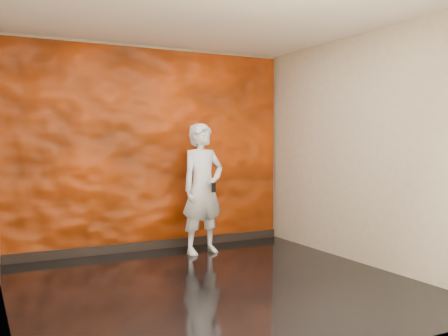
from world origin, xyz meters
TOP-DOWN VIEW (x-y plane):
  - room at (0.00, 0.00)m, footprint 4.02×4.02m
  - feature_wall at (0.00, 1.96)m, footprint 3.90×0.06m
  - baseboard at (0.00, 1.92)m, footprint 3.90×0.04m
  - man at (0.50, 1.40)m, footprint 0.70×0.52m
  - phone at (0.55, 1.16)m, footprint 0.07×0.03m

SIDE VIEW (x-z plane):
  - baseboard at x=0.00m, z-range 0.00..0.12m
  - man at x=0.50m, z-range 0.00..1.73m
  - phone at x=0.55m, z-range 0.83..0.95m
  - feature_wall at x=0.00m, z-range 0.00..2.75m
  - room at x=0.00m, z-range -0.01..2.81m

